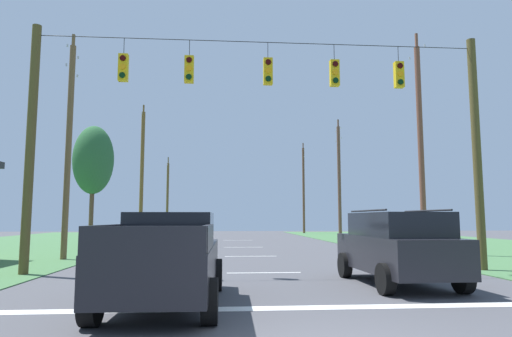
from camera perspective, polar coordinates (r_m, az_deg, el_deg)
name	(u,v)px	position (r m, az deg, el deg)	size (l,w,h in m)	color
stop_bar_stripe	(292,308)	(9.62, 4.64, -17.20)	(13.35, 0.45, 0.01)	white
lane_dash_0	(264,273)	(15.50, 1.02, -13.07)	(0.15, 2.50, 0.01)	white
lane_dash_1	(251,256)	(22.10, -0.68, -11.06)	(0.15, 2.50, 0.01)	white
lane_dash_2	(243,247)	(28.97, -1.62, -9.94)	(0.15, 2.50, 0.01)	white
lane_dash_3	(238,240)	(38.19, -2.33, -9.07)	(0.15, 2.50, 0.01)	white
overhead_signal_span	(263,133)	(15.66, 0.86, 4.57)	(15.80, 0.31, 8.40)	brown
pickup_truck	(167,258)	(10.01, -11.17, -11.10)	(2.38, 5.45, 1.95)	black
suv_black	(396,246)	(13.24, 17.36, -9.34)	(2.30, 4.84, 2.05)	black
distant_car_crossing_white	(148,234)	(31.97, -13.47, -8.02)	(2.17, 4.37, 1.52)	silver
utility_pole_mid_right	(421,145)	(24.84, 20.14, 2.85)	(0.29, 1.92, 11.63)	brown
utility_pole_far_right	(339,179)	(40.20, 10.50, -1.31)	(0.29, 1.96, 10.60)	brown
utility_pole_near_left	(304,188)	(56.54, 6.05, -2.47)	(0.29, 1.74, 11.30)	brown
utility_pole_far_left	(69,143)	(22.07, -22.65, 2.97)	(0.27, 1.64, 10.34)	brown
utility_pole_distant_right	(142,174)	(38.82, -14.27, -0.63)	(0.31, 1.71, 11.44)	brown
utility_pole_distant_left	(167,197)	(56.52, -11.16, -3.53)	(0.30, 1.97, 9.40)	brown
tree_roadside_right	(93,160)	(30.51, -19.91, 0.97)	(2.53, 2.53, 7.73)	brown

